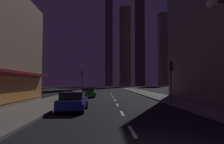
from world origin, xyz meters
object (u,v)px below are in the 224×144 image
(car_parked_near, at_px, (73,101))
(fire_hydrant_far_left, at_px, (65,97))
(car_parked_far, at_px, (89,92))
(traffic_light_near_right, at_px, (171,72))
(traffic_light_far_left, at_px, (82,77))

(car_parked_near, relative_size, fire_hydrant_far_left, 6.48)
(car_parked_far, relative_size, traffic_light_near_right, 1.01)
(car_parked_near, distance_m, car_parked_far, 14.64)
(car_parked_near, xyz_separation_m, car_parked_far, (0.00, 14.64, 0.00))
(car_parked_near, relative_size, traffic_light_far_left, 1.01)
(fire_hydrant_far_left, bearing_deg, traffic_light_near_right, -18.00)
(car_parked_far, xyz_separation_m, traffic_light_far_left, (-1.90, 7.48, 2.45))
(car_parked_far, relative_size, traffic_light_far_left, 1.01)
(traffic_light_far_left, bearing_deg, car_parked_far, -75.75)
(fire_hydrant_far_left, height_order, traffic_light_far_left, traffic_light_far_left)
(car_parked_near, distance_m, fire_hydrant_far_left, 8.78)
(car_parked_near, xyz_separation_m, traffic_light_near_right, (9.10, 4.76, 2.45))
(fire_hydrant_far_left, bearing_deg, traffic_light_far_left, 88.32)
(car_parked_far, bearing_deg, traffic_light_far_left, 104.25)
(fire_hydrant_far_left, distance_m, traffic_light_near_right, 12.30)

